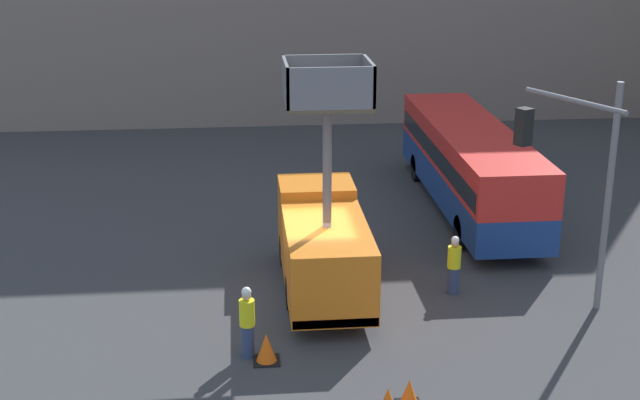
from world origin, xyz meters
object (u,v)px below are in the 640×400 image
at_px(traffic_light_pole, 581,166).
at_px(city_bus, 470,161).
at_px(utility_truck, 323,240).
at_px(road_worker_near_truck, 247,322).
at_px(traffic_cone_near_truck, 266,348).
at_px(road_worker_directing, 454,265).
at_px(traffic_cone_mid_road, 409,393).

bearing_deg(traffic_light_pole, city_bus, 92.64).
xyz_separation_m(city_bus, traffic_light_pole, (0.42, -8.99, 2.43)).
distance_m(utility_truck, road_worker_near_truck, 4.30).
bearing_deg(traffic_cone_near_truck, utility_truck, 65.58).
xyz_separation_m(utility_truck, road_worker_directing, (3.67, -0.45, -0.73)).
bearing_deg(road_worker_near_truck, road_worker_directing, 99.07).
bearing_deg(city_bus, road_worker_near_truck, 137.92).
bearing_deg(traffic_cone_mid_road, road_worker_directing, 67.52).
bearing_deg(traffic_light_pole, road_worker_near_truck, -171.11).
bearing_deg(traffic_cone_near_truck, traffic_cone_mid_road, -36.77).
xyz_separation_m(traffic_cone_near_truck, traffic_cone_mid_road, (3.06, -2.29, -0.05)).
xyz_separation_m(road_worker_near_truck, traffic_cone_mid_road, (3.50, -2.58, -0.64)).
xyz_separation_m(utility_truck, traffic_cone_near_truck, (-1.78, -3.91, -1.24)).
relative_size(utility_truck, traffic_light_pole, 1.08).
bearing_deg(city_bus, traffic_light_pole, 178.81).
xyz_separation_m(city_bus, road_worker_near_truck, (-8.15, -10.33, -0.87)).
bearing_deg(traffic_cone_mid_road, traffic_cone_near_truck, 143.23).
bearing_deg(traffic_cone_mid_road, city_bus, 70.22).
height_order(city_bus, traffic_cone_mid_road, city_bus).
bearing_deg(road_worker_near_truck, traffic_light_pole, 79.60).
bearing_deg(traffic_light_pole, traffic_cone_near_truck, -168.68).
distance_m(utility_truck, traffic_cone_mid_road, 6.46).
height_order(traffic_light_pole, traffic_cone_mid_road, traffic_light_pole).
bearing_deg(road_worker_directing, city_bus, 124.24).
xyz_separation_m(utility_truck, traffic_cone_mid_road, (1.29, -6.20, -1.29)).
relative_size(utility_truck, traffic_cone_mid_road, 10.77).
relative_size(city_bus, traffic_light_pole, 1.87).
height_order(traffic_light_pole, road_worker_near_truck, traffic_light_pole).
bearing_deg(traffic_cone_mid_road, utility_truck, 101.74).
height_order(city_bus, traffic_cone_near_truck, city_bus).
bearing_deg(road_worker_directing, traffic_light_pole, 17.35).
bearing_deg(traffic_light_pole, road_worker_directing, 145.57).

